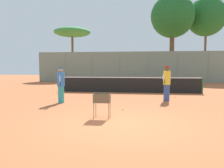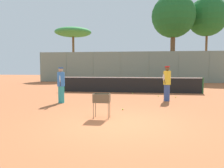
{
  "view_description": "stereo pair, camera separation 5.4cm",
  "coord_description": "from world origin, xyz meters",
  "px_view_note": "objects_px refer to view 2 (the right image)",
  "views": [
    {
      "loc": [
        0.61,
        -6.67,
        1.76
      ],
      "look_at": [
        -0.6,
        3.03,
        1.0
      ],
      "focal_mm": 35.0,
      "sensor_mm": 36.0,
      "label": 1
    },
    {
      "loc": [
        0.67,
        -6.66,
        1.76
      ],
      "look_at": [
        -0.6,
        3.03,
        1.0
      ],
      "focal_mm": 35.0,
      "sensor_mm": 36.0,
      "label": 2
    }
  ],
  "objects_px": {
    "tennis_net": "(131,85)",
    "ball_cart": "(102,100)",
    "player_red_cap": "(167,83)",
    "player_white_outfit": "(61,85)"
  },
  "relations": [
    {
      "from": "tennis_net",
      "to": "player_red_cap",
      "type": "height_order",
      "value": "player_red_cap"
    },
    {
      "from": "tennis_net",
      "to": "player_white_outfit",
      "type": "height_order",
      "value": "player_white_outfit"
    },
    {
      "from": "player_red_cap",
      "to": "ball_cart",
      "type": "height_order",
      "value": "player_red_cap"
    },
    {
      "from": "player_red_cap",
      "to": "ball_cart",
      "type": "distance_m",
      "value": 5.01
    },
    {
      "from": "player_white_outfit",
      "to": "ball_cart",
      "type": "distance_m",
      "value": 3.88
    },
    {
      "from": "player_red_cap",
      "to": "ball_cart",
      "type": "bearing_deg",
      "value": -8.14
    },
    {
      "from": "player_white_outfit",
      "to": "player_red_cap",
      "type": "relative_size",
      "value": 0.96
    },
    {
      "from": "tennis_net",
      "to": "ball_cart",
      "type": "relative_size",
      "value": 11.29
    },
    {
      "from": "player_white_outfit",
      "to": "tennis_net",
      "type": "bearing_deg",
      "value": 130.64
    },
    {
      "from": "player_red_cap",
      "to": "ball_cart",
      "type": "relative_size",
      "value": 2.12
    }
  ]
}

